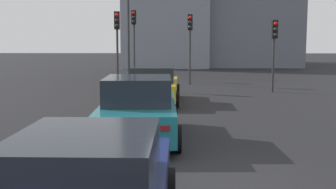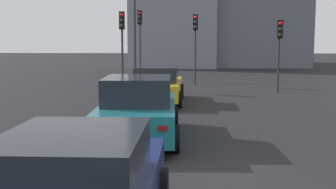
% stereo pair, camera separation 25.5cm
% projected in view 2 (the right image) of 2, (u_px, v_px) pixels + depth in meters
% --- Properties ---
extents(car_yellow_right_lead, '(4.62, 2.12, 1.48)m').
position_uv_depth(car_yellow_right_lead, '(157.00, 85.00, 18.05)').
color(car_yellow_right_lead, gold).
rests_on(car_yellow_right_lead, ground_plane).
extents(car_teal_right_second, '(4.58, 2.21, 1.64)m').
position_uv_depth(car_teal_right_second, '(138.00, 110.00, 11.29)').
color(car_teal_right_second, '#19606B').
rests_on(car_teal_right_second, ground_plane).
extents(traffic_light_near_left, '(0.32, 0.30, 4.46)m').
position_uv_depth(traffic_light_near_left, '(140.00, 30.00, 28.35)').
color(traffic_light_near_left, '#2D2D30').
rests_on(traffic_light_near_left, ground_plane).
extents(traffic_light_near_right, '(0.33, 0.31, 3.52)m').
position_uv_depth(traffic_light_near_right, '(279.00, 40.00, 21.31)').
color(traffic_light_near_right, '#2D2D30').
rests_on(traffic_light_near_right, ground_plane).
extents(traffic_light_far_left, '(0.32, 0.30, 3.99)m').
position_uv_depth(traffic_light_far_left, '(122.00, 34.00, 22.35)').
color(traffic_light_far_left, '#2D2D30').
rests_on(traffic_light_far_left, ground_plane).
extents(traffic_light_far_right, '(0.32, 0.28, 4.01)m').
position_uv_depth(traffic_light_far_right, '(195.00, 34.00, 25.01)').
color(traffic_light_far_right, '#2D2D30').
rests_on(traffic_light_far_right, ground_plane).
extents(street_lamp_kerbside, '(0.56, 0.36, 6.24)m').
position_uv_depth(street_lamp_kerbside, '(135.00, 23.00, 31.48)').
color(street_lamp_kerbside, '#2D2D30').
rests_on(street_lamp_kerbside, ground_plane).
extents(building_facade_left, '(13.20, 9.48, 9.07)m').
position_uv_depth(building_facade_left, '(251.00, 21.00, 45.93)').
color(building_facade_left, slate).
rests_on(building_facade_left, ground_plane).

